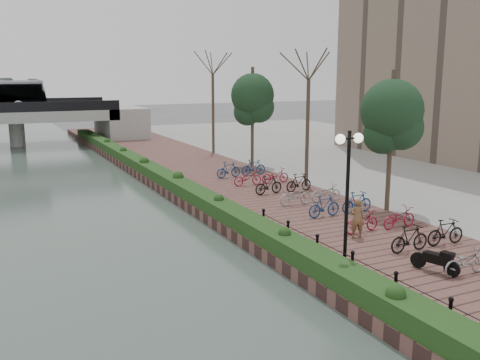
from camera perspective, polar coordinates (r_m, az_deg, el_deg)
ground at (r=15.02m, az=14.56°, el=-16.05°), size 220.00×220.00×0.00m
promenade at (r=31.10m, az=-0.66°, el=-0.94°), size 8.00×75.00×0.50m
inland_pavement at (r=40.43m, az=20.35°, el=1.19°), size 24.00×75.00×0.50m
hedge at (r=32.07m, az=-8.08°, el=0.32°), size 1.10×56.00×0.60m
chain_fence at (r=16.90m, az=13.97°, el=-9.71°), size 0.10×14.10×0.70m
lamppost at (r=17.42m, az=11.46°, el=1.12°), size 1.02×0.32×4.55m
motorcycle at (r=18.48m, az=20.09°, el=-7.95°), size 0.85×1.48×0.89m
pedestrian at (r=21.39m, az=12.38°, el=-3.99°), size 0.67×0.56×1.56m
bicycle_parking at (r=25.61m, az=9.22°, el=-2.07°), size 2.40×19.89×1.00m
street_trees at (r=28.47m, az=10.84°, el=4.74°), size 3.20×37.12×6.80m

